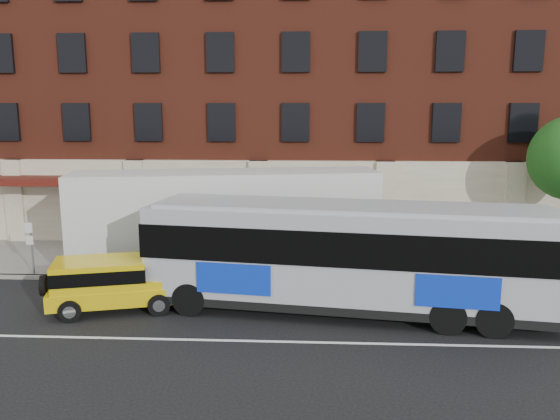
{
  "coord_description": "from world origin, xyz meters",
  "views": [
    {
      "loc": [
        2.38,
        -14.73,
        6.75
      ],
      "look_at": [
        1.35,
        5.5,
        2.95
      ],
      "focal_mm": 35.97,
      "sensor_mm": 36.0,
      "label": 1
    }
  ],
  "objects_px": {
    "sign_pole": "(31,242)",
    "city_bus": "(349,254)",
    "yellow_suv": "(109,281)",
    "shipping_container": "(226,222)"
  },
  "relations": [
    {
      "from": "sign_pole",
      "to": "city_bus",
      "type": "relative_size",
      "value": 0.19
    },
    {
      "from": "sign_pole",
      "to": "yellow_suv",
      "type": "distance_m",
      "value": 5.45
    },
    {
      "from": "city_bus",
      "to": "shipping_container",
      "type": "bearing_deg",
      "value": 135.44
    },
    {
      "from": "city_bus",
      "to": "shipping_container",
      "type": "distance_m",
      "value": 6.57
    },
    {
      "from": "city_bus",
      "to": "yellow_suv",
      "type": "xyz_separation_m",
      "value": [
        -7.92,
        -0.17,
        -1.01
      ]
    },
    {
      "from": "sign_pole",
      "to": "city_bus",
      "type": "bearing_deg",
      "value": -14.48
    },
    {
      "from": "city_bus",
      "to": "shipping_container",
      "type": "relative_size",
      "value": 1.07
    },
    {
      "from": "sign_pole",
      "to": "shipping_container",
      "type": "xyz_separation_m",
      "value": [
        7.54,
        1.45,
        0.58
      ]
    },
    {
      "from": "sign_pole",
      "to": "city_bus",
      "type": "xyz_separation_m",
      "value": [
        12.22,
        -3.15,
        0.55
      ]
    },
    {
      "from": "yellow_suv",
      "to": "shipping_container",
      "type": "xyz_separation_m",
      "value": [
        3.24,
        4.78,
        1.04
      ]
    }
  ]
}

